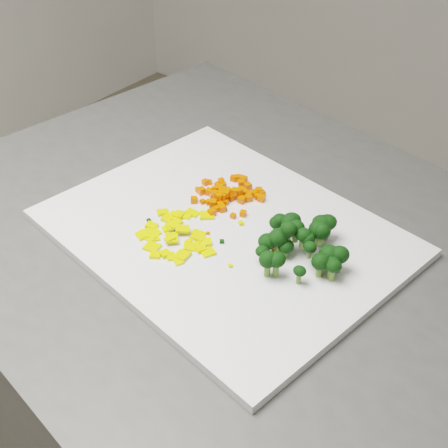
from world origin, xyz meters
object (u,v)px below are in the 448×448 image
Objects in this scene: carrot_pile at (228,189)px; pepper_pile at (179,229)px; broccoli_pile at (302,237)px; counter_block at (250,426)px; cutting_board at (224,233)px.

pepper_pile is (0.00, -0.12, -0.01)m from carrot_pile.
counter_block is at bearing -171.15° from broccoli_pile.
counter_block is 0.46m from cutting_board.
counter_block is 0.49m from carrot_pile.
pepper_pile is (-0.10, -0.06, 0.47)m from counter_block.
carrot_pile is 0.83× the size of broccoli_pile.
broccoli_pile is (0.17, 0.07, 0.02)m from pepper_pile.
cutting_board is 3.88× the size of pepper_pile.
carrot_pile reaches higher than cutting_board.
carrot_pile is 0.12m from pepper_pile.
pepper_pile is at bearing -148.08° from counter_block.
cutting_board is (-0.05, -0.01, 0.46)m from counter_block.
counter_block is at bearing 31.92° from pepper_pile.
carrot_pile is at bearing 151.49° from counter_block.
counter_block is at bearing 13.13° from cutting_board.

